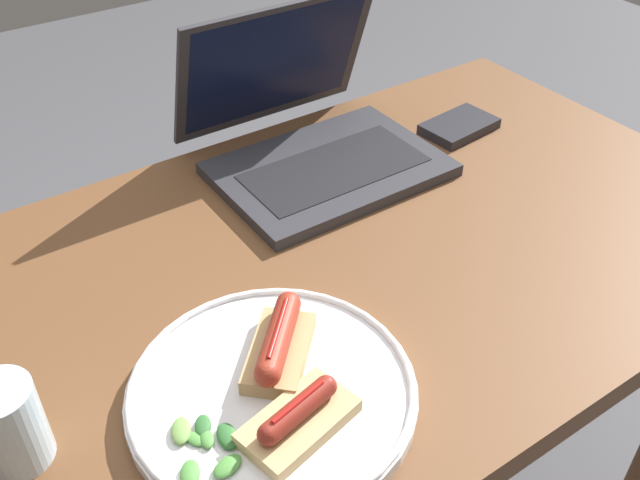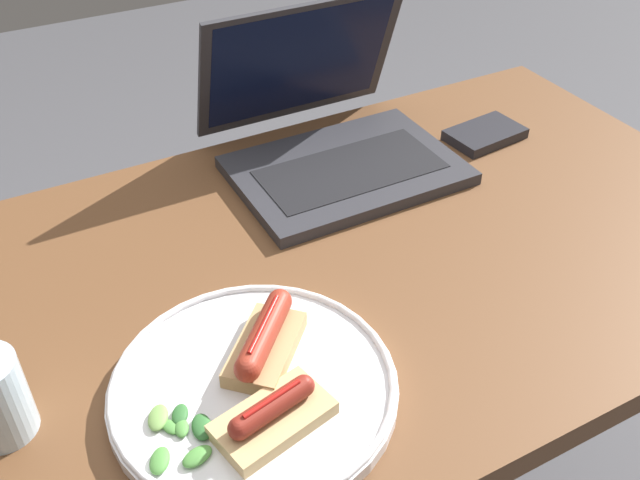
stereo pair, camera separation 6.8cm
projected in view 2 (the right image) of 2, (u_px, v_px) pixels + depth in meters
desk at (333, 306)px, 0.93m from camera, size 1.17×0.66×0.75m
laptop at (332, 138)px, 1.04m from camera, size 0.32×0.30×0.22m
plate at (254, 386)px, 0.71m from camera, size 0.29×0.29×0.02m
sausage_toast_left at (273, 415)px, 0.66m from camera, size 0.12×0.08×0.04m
sausage_toast_middle at (265, 341)px, 0.73m from camera, size 0.12×0.12×0.05m
salad_pile at (179, 435)px, 0.66m from camera, size 0.07×0.09×0.01m
external_drive at (485, 134)px, 1.12m from camera, size 0.12×0.09×0.02m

